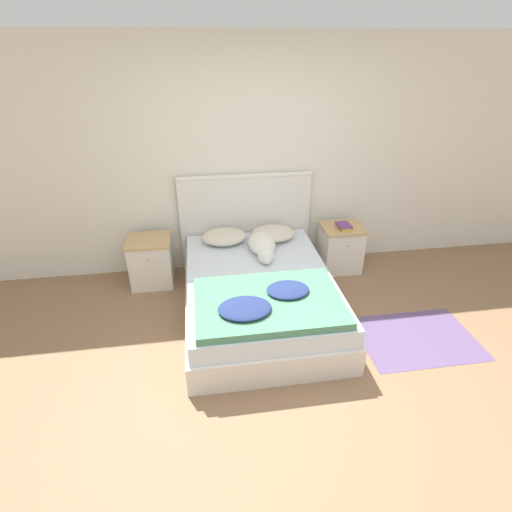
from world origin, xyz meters
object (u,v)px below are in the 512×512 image
nightstand_left (151,261)px  pillow_left (224,237)px  nightstand_right (340,247)px  pillow_right (273,233)px  book_stack (344,226)px  dog (263,246)px  bed (259,295)px

nightstand_left → pillow_left: 0.86m
nightstand_right → pillow_right: bearing=-179.0°
pillow_left → book_stack: (1.38, -0.01, 0.05)m
pillow_right → nightstand_right: bearing=1.0°
pillow_right → dog: dog is taller
nightstand_right → nightstand_left: bearing=180.0°
nightstand_left → pillow_right: size_ratio=1.13×
bed → pillow_left: bearing=110.3°
pillow_right → book_stack: (0.83, -0.01, 0.05)m
bed → book_stack: size_ratio=8.96×
nightstand_left → dog: size_ratio=0.82×
book_stack → pillow_left: bearing=179.4°
nightstand_left → book_stack: bearing=-0.7°
nightstand_left → nightstand_right: bearing=0.0°
bed → nightstand_right: 1.34m
pillow_left → bed: bearing=-69.7°
nightstand_right → pillow_right: size_ratio=1.13×
bed → pillow_left: pillow_left is taller
nightstand_right → dog: bearing=-161.9°
bed → nightstand_left: bearing=145.4°
nightstand_left → pillow_right: (1.37, -0.01, 0.25)m
pillow_right → dog: (-0.17, -0.31, 0.01)m
nightstand_left → nightstand_right: 2.20m
bed → nightstand_left: nightstand_left is taller
nightstand_left → nightstand_right: (2.20, 0.00, 0.00)m
nightstand_left → book_stack: book_stack is taller
pillow_left → pillow_right: bearing=0.0°
pillow_right → dog: size_ratio=0.72×
nightstand_left → book_stack: size_ratio=2.50×
pillow_right → nightstand_left: bearing=179.4°
bed → pillow_right: bearing=69.7°
nightstand_right → dog: 1.08m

